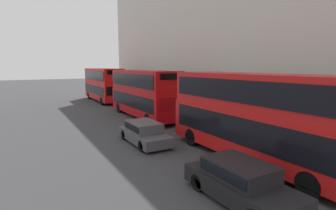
% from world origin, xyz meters
% --- Properties ---
extents(bus_leading, '(2.59, 10.43, 4.29)m').
position_xyz_m(bus_leading, '(1.60, 6.59, 2.37)').
color(bus_leading, red).
rests_on(bus_leading, ground).
extents(bus_second_in_queue, '(2.59, 10.03, 4.27)m').
position_xyz_m(bus_second_in_queue, '(1.60, 19.53, 2.35)').
color(bus_second_in_queue, '#B20C0F').
rests_on(bus_second_in_queue, ground).
extents(bus_third_in_queue, '(2.59, 10.05, 4.34)m').
position_xyz_m(bus_third_in_queue, '(1.60, 32.46, 2.39)').
color(bus_third_in_queue, red).
rests_on(bus_third_in_queue, ground).
extents(car_dark_sedan, '(1.81, 4.31, 1.40)m').
position_xyz_m(car_dark_sedan, '(-1.80, 4.06, 0.74)').
color(car_dark_sedan, black).
rests_on(car_dark_sedan, ground).
extents(car_hatchback, '(1.77, 4.27, 1.32)m').
position_xyz_m(car_hatchback, '(-1.80, 11.99, 0.70)').
color(car_hatchback, '#47474C').
rests_on(car_hatchback, ground).
extents(pedestrian, '(0.36, 0.36, 1.75)m').
position_xyz_m(pedestrian, '(4.45, 35.29, 0.81)').
color(pedestrian, '#26262D').
rests_on(pedestrian, ground).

